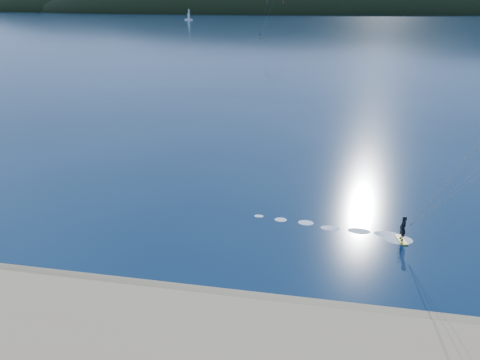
# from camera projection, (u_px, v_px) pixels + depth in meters

# --- Properties ---
(ground) EXTENTS (1800.00, 1800.00, 0.00)m
(ground) POSITION_uv_depth(u_px,v_px,m) (154.00, 358.00, 20.63)
(ground) COLOR #08203E
(ground) RESTS_ON ground
(wet_sand) EXTENTS (220.00, 2.50, 0.10)m
(wet_sand) POSITION_uv_depth(u_px,v_px,m) (184.00, 298.00, 24.73)
(wet_sand) COLOR olive
(wet_sand) RESTS_ON ground
(headland) EXTENTS (1200.00, 310.00, 140.00)m
(headland) POSITION_uv_depth(u_px,v_px,m) (328.00, 13.00, 702.16)
(headland) COLOR black
(headland) RESTS_ON ground
(kitesurfer_far) EXTENTS (11.83, 7.73, 17.68)m
(kitesurfer_far) POSITION_uv_depth(u_px,v_px,m) (275.00, 2.00, 200.33)
(kitesurfer_far) COLOR yellow
(kitesurfer_far) RESTS_ON ground
(sailboat) EXTENTS (7.53, 4.66, 10.47)m
(sailboat) POSITION_uv_depth(u_px,v_px,m) (189.00, 19.00, 406.24)
(sailboat) COLOR white
(sailboat) RESTS_ON ground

